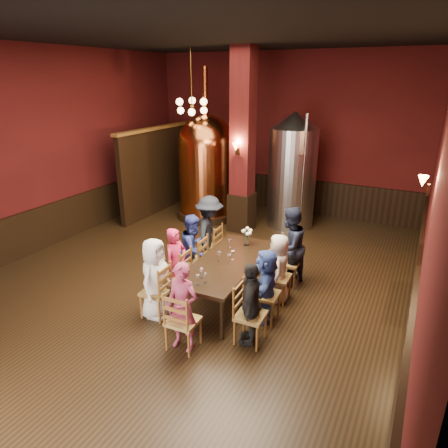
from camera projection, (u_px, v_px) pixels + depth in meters
The scene contains 38 objects.
room at pixel (194, 167), 7.36m from camera, with size 10.00×10.02×4.50m.
wainscot_right at pixel (412, 302), 6.26m from camera, with size 0.08×9.90×1.00m, color black.
wainscot_back at pixel (281, 193), 12.10m from camera, with size 7.90×0.08×1.00m, color black.
wainscot_left at pixel (56, 222), 9.67m from camera, with size 0.08×9.90×1.00m, color black.
column at pixel (243, 144), 9.82m from camera, with size 0.58×0.58×4.50m, color #490F10.
partition at pixel (159, 171), 11.76m from camera, with size 0.22×3.50×2.40m, color black.
pendant_cluster at pixel (192, 106), 10.25m from camera, with size 0.90×0.90×1.70m, color #A57226, non-canonical shape.
sconce_wall at pixel (429, 185), 6.36m from camera, with size 0.20×0.20×0.36m, color black, non-canonical shape.
sconce_column at pixel (237, 148), 9.59m from camera, with size 0.20×0.20×0.36m, color black, non-canonical shape.
dining_table at pixel (227, 264), 7.09m from camera, with size 1.10×2.44×0.75m.
chair_0 at pixel (156, 291), 6.66m from camera, with size 0.46×0.46×0.92m, color brown, non-canonical shape.
person_0 at pixel (155, 278), 6.57m from camera, with size 0.68×0.44×1.40m, color white.
chair_1 at pixel (177, 274), 7.23m from camera, with size 0.46×0.46×0.92m, color brown, non-canonical shape.
person_1 at pixel (176, 264), 7.15m from camera, with size 0.49×0.32×1.34m, color #CC2350.
chair_2 at pixel (194, 260), 7.79m from camera, with size 0.46×0.46×0.92m, color brown, non-canonical shape.
person_2 at pixel (194, 249), 7.71m from camera, with size 0.67×0.33×1.39m, color navy.
chair_3 at pixel (210, 247), 8.36m from camera, with size 0.46×0.46×0.92m, color brown, non-canonical shape.
person_3 at pixel (209, 233), 8.25m from camera, with size 1.01×0.58×1.57m, color black.
chair_4 at pixel (251, 315), 5.99m from camera, with size 0.46×0.46×0.92m, color brown, non-canonical shape.
person_4 at pixel (251, 303), 5.92m from camera, with size 0.78×0.32×1.33m, color black.
chair_5 at pixel (265, 294), 6.56m from camera, with size 0.46×0.46×0.92m, color brown, non-canonical shape.
person_5 at pixel (266, 285), 6.50m from camera, with size 1.17×0.37×1.26m, color #35509F.
chair_6 at pixel (278, 277), 7.12m from camera, with size 0.46×0.46×0.92m, color brown, non-canonical shape.
person_6 at pixel (278, 268), 7.06m from camera, with size 0.62×0.40×1.27m, color beige.
chair_7 at pixel (288, 262), 7.69m from camera, with size 0.46×0.46×0.92m, color brown, non-canonical shape.
person_7 at pixel (289, 247), 7.58m from camera, with size 0.76×0.38×1.57m, color #191F33.
chair_8 at pixel (183, 321), 5.86m from camera, with size 0.46×0.46×0.92m, color brown, non-canonical shape.
person_8 at pixel (183, 307), 5.78m from camera, with size 0.50×0.33×1.38m, color #A23658.
copper_kettle at pixel (206, 166), 11.10m from camera, with size 1.99×1.99×4.07m.
steel_vessel at pixel (292, 171), 10.43m from camera, with size 1.39×1.39×3.01m.
rose_vase at pixel (247, 234), 7.66m from camera, with size 0.21×0.21×0.36m.
wine_glass_0 at pixel (233, 255), 7.10m from camera, with size 0.07×0.07×0.17m, color white, non-canonical shape.
wine_glass_1 at pixel (230, 244), 7.59m from camera, with size 0.07×0.07×0.17m, color white, non-canonical shape.
wine_glass_2 at pixel (197, 280), 6.25m from camera, with size 0.07×0.07×0.17m, color white, non-canonical shape.
wine_glass_3 at pixel (201, 273), 6.46m from camera, with size 0.07×0.07×0.17m, color white, non-canonical shape.
wine_glass_4 at pixel (205, 278), 6.29m from camera, with size 0.07×0.07×0.17m, color white, non-canonical shape.
wine_glass_5 at pixel (219, 256), 7.06m from camera, with size 0.07×0.07×0.17m, color white, non-canonical shape.
wine_glass_6 at pixel (229, 259), 6.95m from camera, with size 0.07×0.07×0.17m, color white, non-canonical shape.
Camera 1 is at (3.82, -6.20, 3.83)m, focal length 32.00 mm.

